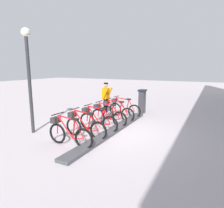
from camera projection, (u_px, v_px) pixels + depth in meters
name	position (u px, v px, depth m)	size (l,w,h in m)	color
ground_plane	(113.00, 132.00, 7.55)	(60.00, 60.00, 0.00)	#B9ACB1
dock_rail_base	(113.00, 130.00, 7.54)	(0.44, 5.85, 0.10)	#47474C
payment_kiosk	(142.00, 101.00, 10.52)	(0.36, 0.52, 1.28)	#38383D
bike_docked_0	(123.00, 108.00, 9.78)	(1.72, 0.54, 1.02)	black
bike_docked_1	(116.00, 112.00, 9.05)	(1.72, 0.54, 1.02)	black
bike_docked_2	(107.00, 115.00, 8.31)	(1.72, 0.54, 1.02)	black
bike_docked_3	(97.00, 120.00, 7.58)	(1.72, 0.54, 1.02)	black
bike_docked_4	(84.00, 126.00, 6.85)	(1.72, 0.54, 1.02)	black
bike_docked_5	(68.00, 133.00, 6.11)	(1.72, 0.54, 1.02)	black
worker_near_rack	(106.00, 97.00, 10.27)	(0.46, 0.63, 1.66)	white
lamp_post	(28.00, 66.00, 6.99)	(0.32, 0.32, 3.81)	#2D2D33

